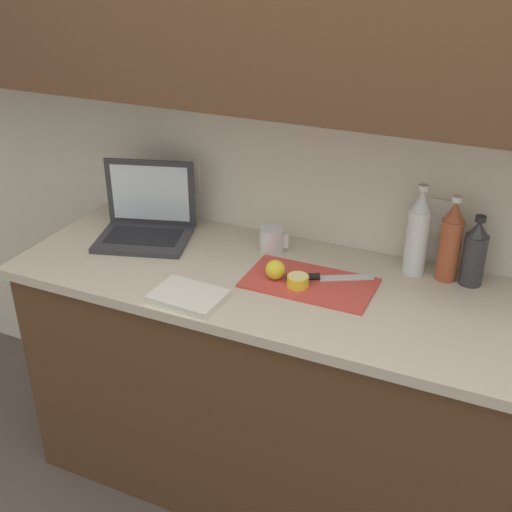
{
  "coord_description": "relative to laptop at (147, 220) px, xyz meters",
  "views": [
    {
      "loc": [
        0.41,
        -1.7,
        1.94
      ],
      "look_at": [
        -0.35,
        -0.01,
        0.98
      ],
      "focal_mm": 45.0,
      "sensor_mm": 36.0,
      "label": 1
    }
  ],
  "objects": [
    {
      "name": "measuring_cup",
      "position": [
        0.47,
        0.08,
        -0.02
      ],
      "size": [
        0.11,
        0.09,
        0.09
      ],
      "color": "silver",
      "rests_on": "counter_unit"
    },
    {
      "name": "knife",
      "position": [
        0.69,
        -0.07,
        -0.05
      ],
      "size": [
        0.27,
        0.16,
        0.02
      ],
      "rotation": [
        0.0,
        0.0,
        0.5
      ],
      "color": "silver",
      "rests_on": "cutting_board"
    },
    {
      "name": "wall_back",
      "position": [
        0.86,
        0.14,
        0.6
      ],
      "size": [
        5.2,
        0.38,
        2.6
      ],
      "color": "silver",
      "rests_on": "ground_plane"
    },
    {
      "name": "bottle_water_clear",
      "position": [
        0.97,
        0.12,
        0.08
      ],
      "size": [
        0.07,
        0.07,
        0.31
      ],
      "color": "silver",
      "rests_on": "counter_unit"
    },
    {
      "name": "bottle_oil_tall",
      "position": [
        1.08,
        0.12,
        0.07
      ],
      "size": [
        0.07,
        0.07,
        0.29
      ],
      "color": "#A34C2D",
      "rests_on": "counter_unit"
    },
    {
      "name": "counter_unit",
      "position": [
        0.88,
        -0.11,
        -0.5
      ],
      "size": [
        2.37,
        0.65,
        0.9
      ],
      "color": "brown",
      "rests_on": "ground_plane"
    },
    {
      "name": "lemon_whole_beside",
      "position": [
        0.57,
        -0.12,
        -0.02
      ],
      "size": [
        0.06,
        0.06,
        0.06
      ],
      "color": "yellow",
      "rests_on": "cutting_board"
    },
    {
      "name": "lemon_half_cut",
      "position": [
        0.65,
        -0.14,
        -0.04
      ],
      "size": [
        0.07,
        0.07,
        0.04
      ],
      "color": "yellow",
      "rests_on": "cutting_board"
    },
    {
      "name": "laptop",
      "position": [
        0.0,
        0.0,
        0.0
      ],
      "size": [
        0.39,
        0.34,
        0.27
      ],
      "rotation": [
        0.0,
        0.0,
        0.29
      ],
      "color": "#333338",
      "rests_on": "counter_unit"
    },
    {
      "name": "dish_towel",
      "position": [
        0.37,
        -0.34,
        -0.05
      ],
      "size": [
        0.23,
        0.17,
        0.02
      ],
      "primitive_type": "cube",
      "rotation": [
        0.0,
        0.0,
        -0.05
      ],
      "color": "silver",
      "rests_on": "counter_unit"
    },
    {
      "name": "ground_plane",
      "position": [
        0.86,
        -0.11,
        -0.96
      ],
      "size": [
        12.0,
        12.0,
        0.0
      ],
      "primitive_type": "plane",
      "color": "#564C47",
      "rests_on": "ground"
    },
    {
      "name": "cutting_board",
      "position": [
        0.68,
        -0.1,
        -0.06
      ],
      "size": [
        0.42,
        0.24,
        0.01
      ],
      "primitive_type": "cube",
      "color": "#D1473D",
      "rests_on": "counter_unit"
    },
    {
      "name": "bottle_green_soda",
      "position": [
        1.15,
        0.12,
        0.04
      ],
      "size": [
        0.07,
        0.07,
        0.24
      ],
      "color": "#333338",
      "rests_on": "counter_unit"
    }
  ]
}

